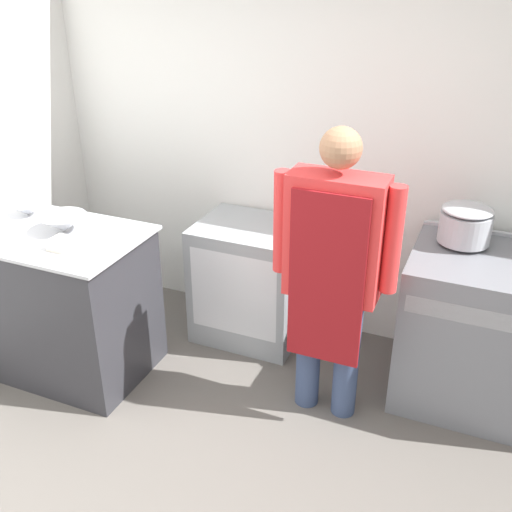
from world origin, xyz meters
The scene contains 9 objects.
wall_back centered at (0.00, 2.00, 1.35)m, with size 8.00×0.05×2.70m.
prep_counter centered at (-1.18, 0.86, 0.47)m, with size 1.11×0.72×0.94m.
stove centered at (1.28, 1.55, 0.46)m, with size 0.91×0.73×0.95m.
fridge_unit centered at (-0.23, 1.66, 0.41)m, with size 0.70×0.58×0.83m.
person_cook centered at (0.48, 1.10, 0.96)m, with size 0.68×0.24×1.68m.
mixing_bowl centered at (-1.12, 0.92, 0.99)m, with size 0.28×0.28×0.10m.
small_bowl centered at (-1.49, 1.03, 0.98)m, with size 0.18×0.18×0.07m.
plastic_tub centered at (-0.97, 0.72, 0.97)m, with size 0.12×0.12×0.06m.
stock_pot centered at (1.08, 1.68, 1.06)m, with size 0.29×0.29×0.22m.
Camera 1 is at (1.20, -1.62, 2.40)m, focal length 42.00 mm.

